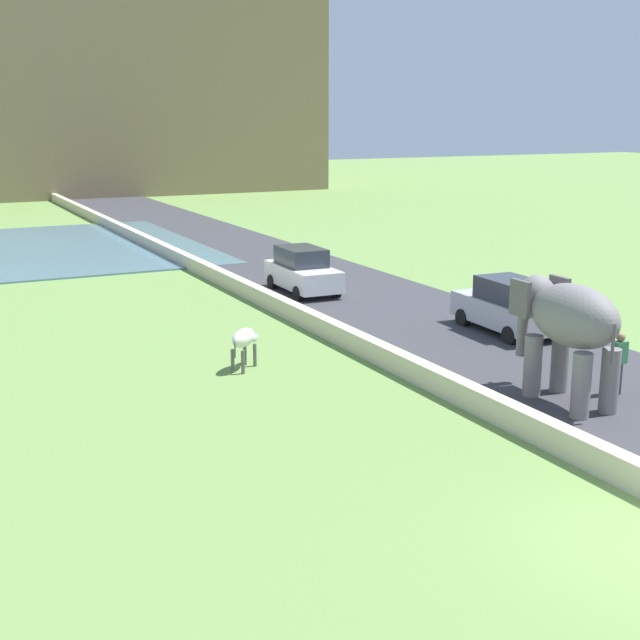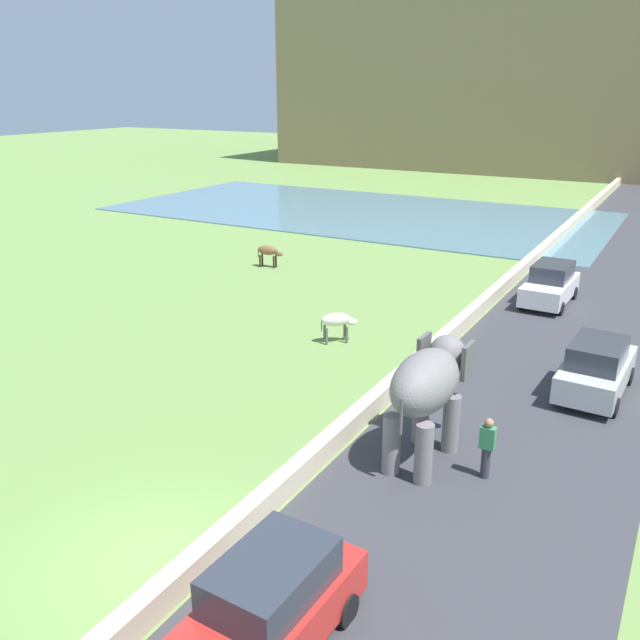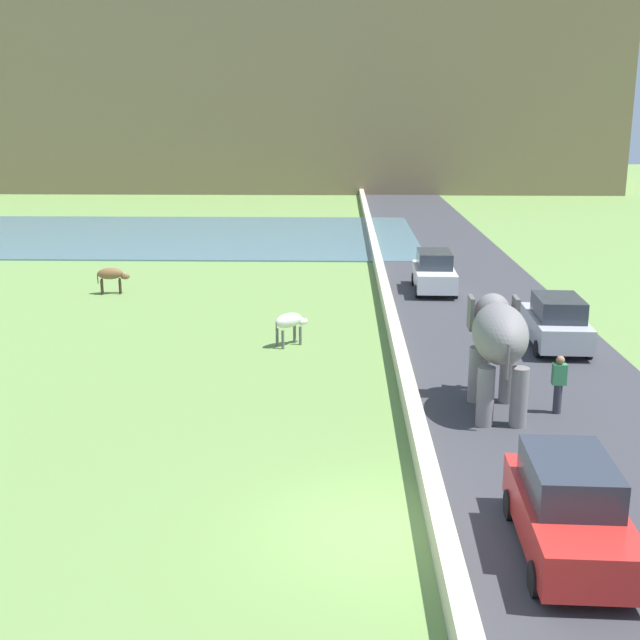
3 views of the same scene
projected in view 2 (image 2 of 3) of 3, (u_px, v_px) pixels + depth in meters
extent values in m
plane|color=#6B8E47|center=(147.00, 559.00, 13.49)|extent=(220.00, 220.00, 0.00)
cube|color=#38383D|center=(581.00, 317.00, 27.56)|extent=(7.00, 120.00, 0.06)
cube|color=beige|center=(477.00, 310.00, 27.60)|extent=(0.40, 110.00, 0.60)
cube|color=slate|center=(357.00, 211.00, 50.63)|extent=(36.00, 18.00, 0.08)
cube|color=#7F6B4C|center=(580.00, 70.00, 76.24)|extent=(64.00, 28.00, 21.39)
ellipsoid|color=slate|center=(425.00, 382.00, 16.21)|extent=(1.49, 2.75, 1.50)
cylinder|color=slate|center=(421.00, 416.00, 17.60)|extent=(0.44, 0.44, 1.60)
cylinder|color=slate|center=(451.00, 424.00, 17.19)|extent=(0.44, 0.44, 1.60)
cylinder|color=slate|center=(391.00, 445.00, 16.19)|extent=(0.44, 0.44, 1.60)
cylinder|color=slate|center=(424.00, 455.00, 15.77)|extent=(0.44, 0.44, 1.60)
ellipsoid|color=slate|center=(447.00, 356.00, 17.29)|extent=(1.03, 0.93, 1.10)
cube|color=#575454|center=(424.00, 351.00, 17.47)|extent=(0.14, 0.70, 0.90)
cube|color=#575454|center=(468.00, 361.00, 16.88)|extent=(0.14, 0.70, 0.90)
cylinder|color=slate|center=(452.00, 381.00, 17.97)|extent=(0.28, 0.28, 1.50)
cone|color=silver|center=(444.00, 364.00, 17.87)|extent=(0.14, 0.56, 0.17)
cone|color=silver|center=(460.00, 368.00, 17.65)|extent=(0.14, 0.56, 0.17)
cylinder|color=#575454|center=(401.00, 416.00, 15.27)|extent=(0.08, 0.08, 0.90)
cylinder|color=#33333D|center=(485.00, 464.00, 16.10)|extent=(0.22, 0.22, 0.85)
cube|color=#388451|center=(488.00, 438.00, 15.87)|extent=(0.36, 0.22, 0.56)
sphere|color=#997051|center=(489.00, 423.00, 15.74)|extent=(0.22, 0.22, 0.22)
cube|color=#B7B7BC|center=(596.00, 373.00, 20.49)|extent=(1.88, 4.07, 0.80)
cube|color=#2D333D|center=(598.00, 353.00, 20.08)|extent=(1.54, 2.26, 0.70)
cylinder|color=black|center=(576.00, 366.00, 22.07)|extent=(0.21, 0.61, 0.60)
cylinder|color=black|center=(629.00, 376.00, 21.25)|extent=(0.21, 0.61, 0.60)
cylinder|color=black|center=(557.00, 395.00, 19.99)|extent=(0.21, 0.61, 0.60)
cylinder|color=black|center=(614.00, 408.00, 19.18)|extent=(0.21, 0.61, 0.60)
cube|color=red|center=(265.00, 621.00, 11.00)|extent=(1.85, 4.06, 0.80)
cube|color=#2D333D|center=(271.00, 577.00, 10.91)|extent=(1.53, 2.25, 0.70)
cylinder|color=black|center=(347.00, 610.00, 11.77)|extent=(0.20, 0.61, 0.60)
cylinder|color=black|center=(272.00, 577.00, 12.58)|extent=(0.20, 0.61, 0.60)
cube|color=white|center=(549.00, 289.00, 28.97)|extent=(1.81, 4.04, 0.80)
cube|color=#2D333D|center=(553.00, 271.00, 28.89)|extent=(1.50, 2.24, 0.70)
cylinder|color=black|center=(561.00, 309.00, 27.66)|extent=(0.20, 0.60, 0.60)
cylinder|color=black|center=(522.00, 303.00, 28.45)|extent=(0.20, 0.60, 0.60)
cylinder|color=black|center=(574.00, 293.00, 29.76)|extent=(0.20, 0.60, 0.60)
cylinder|color=black|center=(537.00, 288.00, 30.55)|extent=(0.20, 0.60, 0.60)
ellipsoid|color=silver|center=(336.00, 319.00, 24.60)|extent=(1.10, 1.07, 0.50)
cylinder|color=#595753|center=(345.00, 332.00, 25.02)|extent=(0.10, 0.10, 0.65)
cylinder|color=#595753|center=(347.00, 335.00, 24.74)|extent=(0.10, 0.10, 0.65)
cylinder|color=#595753|center=(325.00, 334.00, 24.85)|extent=(0.10, 0.10, 0.65)
cylinder|color=#595753|center=(327.00, 336.00, 24.57)|extent=(0.10, 0.10, 0.65)
ellipsoid|color=silver|center=(352.00, 322.00, 24.79)|extent=(0.46, 0.45, 0.26)
cone|color=beige|center=(352.00, 317.00, 24.82)|extent=(0.04, 0.04, 0.12)
cone|color=beige|center=(353.00, 318.00, 24.65)|extent=(0.04, 0.04, 0.12)
cylinder|color=#595753|center=(322.00, 326.00, 24.55)|extent=(0.04, 0.04, 0.45)
ellipsoid|color=brown|center=(268.00, 250.00, 34.97)|extent=(1.17, 0.66, 0.50)
cylinder|color=#302014|center=(276.00, 261.00, 35.19)|extent=(0.10, 0.10, 0.65)
cylinder|color=#302014|center=(274.00, 262.00, 34.92)|extent=(0.10, 0.10, 0.65)
cylinder|color=#302014|center=(262.00, 260.00, 35.41)|extent=(0.10, 0.10, 0.65)
cylinder|color=#302014|center=(260.00, 261.00, 35.14)|extent=(0.10, 0.10, 0.65)
ellipsoid|color=brown|center=(279.00, 254.00, 34.84)|extent=(0.44, 0.32, 0.26)
cone|color=beige|center=(280.00, 250.00, 34.87)|extent=(0.04, 0.04, 0.12)
cone|color=beige|center=(278.00, 251.00, 34.71)|extent=(0.04, 0.04, 0.12)
cylinder|color=#302014|center=(258.00, 253.00, 35.19)|extent=(0.04, 0.04, 0.45)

